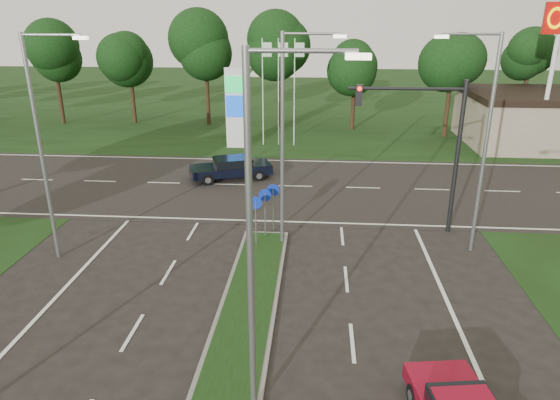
{
  "coord_description": "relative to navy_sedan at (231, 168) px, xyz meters",
  "views": [
    {
      "loc": [
        2.26,
        -4.11,
        9.54
      ],
      "look_at": [
        0.73,
        15.67,
        2.2
      ],
      "focal_mm": 32.0,
      "sensor_mm": 36.0,
      "label": 1
    }
  ],
  "objects": [
    {
      "name": "verge_far",
      "position": [
        3.04,
        29.82,
        -0.72
      ],
      "size": [
        160.0,
        50.0,
        0.02
      ],
      "primitive_type": "cube",
      "color": "black",
      "rests_on": "ground"
    },
    {
      "name": "cross_road",
      "position": [
        3.04,
        -1.18,
        -0.72
      ],
      "size": [
        160.0,
        12.0,
        0.02
      ],
      "primitive_type": "cube",
      "color": "black",
      "rests_on": "ground"
    },
    {
      "name": "streetlight_median_near",
      "position": [
        4.04,
        -19.18,
        4.36
      ],
      "size": [
        2.53,
        0.22,
        9.0
      ],
      "color": "gray",
      "rests_on": "ground"
    },
    {
      "name": "streetlight_median_far",
      "position": [
        4.04,
        -9.18,
        4.36
      ],
      "size": [
        2.53,
        0.22,
        9.0
      ],
      "color": "gray",
      "rests_on": "ground"
    },
    {
      "name": "streetlight_left_far",
      "position": [
        -5.26,
        -11.18,
        4.36
      ],
      "size": [
        2.53,
        0.22,
        9.0
      ],
      "color": "gray",
      "rests_on": "ground"
    },
    {
      "name": "streetlight_right_far",
      "position": [
        11.84,
        -9.18,
        4.36
      ],
      "size": [
        2.53,
        0.22,
        9.0
      ],
      "rotation": [
        0.0,
        0.0,
        3.14
      ],
      "color": "gray",
      "rests_on": "ground"
    },
    {
      "name": "traffic_signal",
      "position": [
        10.23,
        -7.19,
        3.93
      ],
      "size": [
        5.1,
        0.42,
        7.0
      ],
      "color": "black",
      "rests_on": "ground"
    },
    {
      "name": "median_signs",
      "position": [
        3.04,
        -8.78,
        0.99
      ],
      "size": [
        1.16,
        1.76,
        2.38
      ],
      "color": "gray",
      "rests_on": "ground"
    },
    {
      "name": "gas_pylon",
      "position": [
        -0.75,
        7.86,
        2.47
      ],
      "size": [
        5.8,
        1.26,
        8.0
      ],
      "color": "silver",
      "rests_on": "ground"
    },
    {
      "name": "mcdonalds_sign",
      "position": [
        21.04,
        6.79,
        7.26
      ],
      "size": [
        2.2,
        0.47,
        10.4
      ],
      "color": "silver",
      "rests_on": "ground"
    },
    {
      "name": "treeline_far",
      "position": [
        3.14,
        14.75,
        6.11
      ],
      "size": [
        6.0,
        6.0,
        9.9
      ],
      "color": "black",
      "rests_on": "ground"
    },
    {
      "name": "navy_sedan",
      "position": [
        0.0,
        0.0,
        0.0
      ],
      "size": [
        5.28,
        3.56,
        1.34
      ],
      "rotation": [
        0.0,
        0.0,
        1.92
      ],
      "color": "black",
      "rests_on": "ground"
    }
  ]
}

